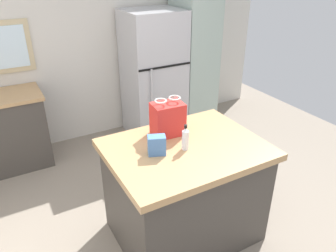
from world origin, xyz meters
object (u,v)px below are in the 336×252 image
at_px(tall_cabinet, 194,57).
at_px(shopping_bag, 168,119).
at_px(kitchen_island, 185,191).
at_px(refrigerator, 154,75).
at_px(bottle, 185,139).
at_px(small_box, 157,145).

xyz_separation_m(tall_cabinet, shopping_bag, (-1.35, -1.66, 0.05)).
distance_m(kitchen_island, tall_cabinet, 2.39).
relative_size(kitchen_island, tall_cabinet, 0.62).
height_order(refrigerator, tall_cabinet, tall_cabinet).
distance_m(refrigerator, bottle, 2.08).
bearing_deg(shopping_bag, refrigerator, 66.99).
height_order(small_box, bottle, bottle).
height_order(tall_cabinet, small_box, tall_cabinet).
height_order(shopping_bag, small_box, shopping_bag).
bearing_deg(small_box, bottle, -11.53).
height_order(shopping_bag, bottle, shopping_bag).
bearing_deg(bottle, shopping_bag, 89.65).
xyz_separation_m(refrigerator, small_box, (-0.94, -1.90, 0.15)).
bearing_deg(bottle, kitchen_island, 48.44).
bearing_deg(kitchen_island, tall_cabinet, 55.45).
bearing_deg(small_box, tall_cabinet, 50.30).
bearing_deg(bottle, small_box, 168.47).
height_order(refrigerator, shopping_bag, refrigerator).
bearing_deg(kitchen_island, bottle, -131.56).
distance_m(shopping_bag, small_box, 0.34).
distance_m(refrigerator, tall_cabinet, 0.66).
xyz_separation_m(kitchen_island, tall_cabinet, (1.32, 1.92, 0.55)).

